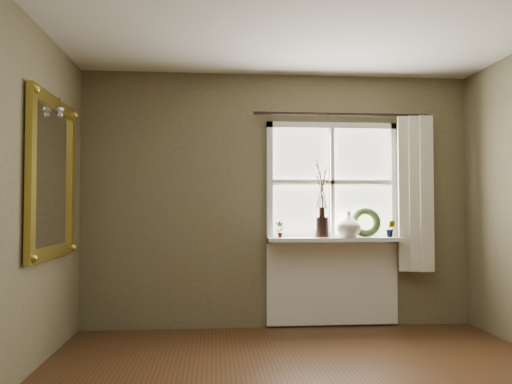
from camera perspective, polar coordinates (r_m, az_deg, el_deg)
The scene contains 12 objects.
wall_back at distance 5.18m, azimuth 2.58°, elevation -0.91°, with size 4.00×0.10×2.60m, color brown.
window_frame at distance 5.22m, azimuth 8.68°, elevation 1.08°, with size 1.36×0.06×1.24m.
window_sill at distance 5.11m, azimuth 8.99°, elevation -5.36°, with size 1.36×0.26×0.04m, color white.
window_apron at distance 5.26m, azimuth 8.73°, elevation -10.07°, with size 1.36×0.04×0.88m, color white.
dark_jug at distance 5.08m, azimuth 7.54°, elevation -4.00°, with size 0.14×0.14×0.21m, color black.
cream_vase at distance 5.14m, azimuth 10.54°, elevation -3.64°, with size 0.25×0.25×0.26m, color beige.
wreath at distance 5.23m, azimuth 12.41°, elevation -3.77°, with size 0.31×0.31×0.07m, color #32471F.
potted_plant_left at distance 5.01m, azimuth 2.73°, elevation -4.26°, with size 0.09×0.06×0.17m, color #32471F.
potted_plant_right at distance 5.28m, azimuth 15.13°, elevation -4.06°, with size 0.09×0.08×0.17m, color #32471F.
curtain at distance 5.38m, azimuth 17.67°, elevation -0.16°, with size 0.36×0.12×1.59m, color beige.
curtain_rod at distance 5.27m, azimuth 9.86°, elevation 8.73°, with size 0.03×0.03×1.84m, color black.
gilt_mirror at distance 4.34m, azimuth -22.22°, elevation 1.61°, with size 0.10×1.09×1.30m.
Camera 1 is at (-0.66, -2.84, 1.21)m, focal length 35.00 mm.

